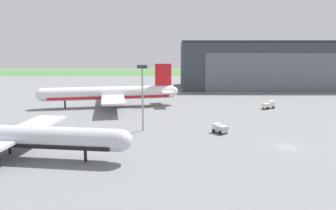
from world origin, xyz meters
The scene contains 8 objects.
ground_plane centered at (0.00, 0.00, 0.00)m, with size 440.00×440.00×0.00m, color slate.
grass_field_strip centered at (0.00, 182.89, 0.04)m, with size 440.00×56.00×0.08m, color #487B3E.
maintenance_hangar centered at (22.63, 94.49, 10.93)m, with size 82.36×31.39×22.79m.
airliner_near_right centered at (-53.42, -6.72, 4.03)m, with size 45.62×37.97×13.14m.
airliner_far_left centered at (-44.38, 44.16, 4.53)m, with size 46.52×38.72×14.37m.
fuel_bowser centered at (8.51, 41.15, 1.26)m, with size 4.77×3.84×2.44m.
ops_van centered at (-12.01, 11.01, 1.16)m, with size 3.74×3.96×2.16m.
apron_light_mast centered at (-30.52, 12.98, 9.60)m, with size 2.40×0.50×16.06m.
Camera 1 is at (-23.65, -64.25, 20.79)m, focal length 34.78 mm.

